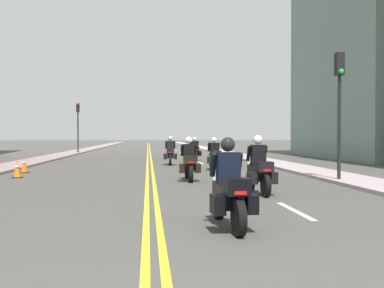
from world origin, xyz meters
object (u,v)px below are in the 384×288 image
object	(u,v)px
motorcycle_4	(170,153)
traffic_cone_1	(17,169)
motorcycle_2	(189,163)
motorcycle_0	(229,192)
motorcycle_5	(195,151)
motorcycle_3	(214,156)
traffic_light_near	(339,93)
traffic_light_far	(78,119)
traffic_cone_0	(24,164)
motorcycle_1	(259,171)

from	to	relation	value
motorcycle_4	traffic_cone_1	world-z (taller)	motorcycle_4
motorcycle_2	traffic_cone_1	bearing A→B (deg)	165.25
motorcycle_0	motorcycle_5	distance (m)	22.13
motorcycle_3	traffic_light_near	bearing A→B (deg)	-61.51
motorcycle_2	motorcycle_0	bearing A→B (deg)	-90.22
motorcycle_3	traffic_light_far	xyz separation A→B (m)	(-9.71, 21.85, 2.59)
motorcycle_0	motorcycle_3	distance (m)	13.74
motorcycle_3	traffic_cone_0	distance (m)	8.71
motorcycle_2	motorcycle_3	distance (m)	5.22
motorcycle_0	traffic_cone_0	world-z (taller)	motorcycle_0
traffic_cone_0	traffic_light_near	xyz separation A→B (m)	(12.22, -5.45, 2.78)
motorcycle_3	motorcycle_5	bearing A→B (deg)	88.94
motorcycle_3	traffic_cone_0	world-z (taller)	motorcycle_3
motorcycle_5	traffic_light_near	bearing A→B (deg)	-77.67
motorcycle_4	traffic_light_far	bearing A→B (deg)	116.80
motorcycle_3	motorcycle_4	distance (m)	4.70
motorcycle_2	motorcycle_4	world-z (taller)	motorcycle_4
motorcycle_2	traffic_light_near	distance (m)	5.91
motorcycle_4	traffic_light_near	xyz separation A→B (m)	(5.46, -10.41, 2.50)
traffic_cone_1	traffic_light_near	world-z (taller)	traffic_light_near
motorcycle_5	motorcycle_3	bearing A→B (deg)	-91.10
motorcycle_2	traffic_light_far	bearing A→B (deg)	106.93
motorcycle_2	traffic_light_near	bearing A→B (deg)	-12.37
motorcycle_4	traffic_cone_0	distance (m)	8.39
motorcycle_0	traffic_cone_1	size ratio (longest dim) A/B	3.08
traffic_cone_1	traffic_cone_0	bearing A→B (deg)	98.86
traffic_light_far	motorcycle_3	bearing A→B (deg)	-66.04
motorcycle_1	motorcycle_3	world-z (taller)	motorcycle_1
motorcycle_3	traffic_light_near	size ratio (longest dim) A/B	0.48
motorcycle_4	traffic_light_far	xyz separation A→B (m)	(-7.80, 17.56, 2.60)
motorcycle_1	traffic_light_far	world-z (taller)	traffic_light_far
motorcycle_1	traffic_light_near	bearing A→B (deg)	36.91
motorcycle_4	traffic_cone_0	xyz separation A→B (m)	(-6.77, -4.96, -0.28)
traffic_light_near	traffic_light_far	bearing A→B (deg)	115.36
motorcycle_2	motorcycle_4	xyz separation A→B (m)	(-0.24, 9.24, 0.02)
motorcycle_5	traffic_cone_1	distance (m)	14.22
motorcycle_0	traffic_light_far	distance (m)	36.46
motorcycle_0	motorcycle_4	bearing A→B (deg)	87.43
motorcycle_5	traffic_cone_1	xyz separation A→B (m)	(-8.20, -11.62, -0.29)
motorcycle_3	traffic_light_far	bearing A→B (deg)	112.34
motorcycle_0	motorcycle_1	bearing A→B (deg)	66.86
motorcycle_2	motorcycle_5	world-z (taller)	motorcycle_2
motorcycle_3	traffic_cone_1	size ratio (longest dim) A/B	3.03
traffic_cone_0	traffic_light_near	world-z (taller)	traffic_light_near
motorcycle_3	motorcycle_0	bearing A→B (deg)	-98.90
motorcycle_1	motorcycle_2	size ratio (longest dim) A/B	0.98
traffic_light_near	motorcycle_1	bearing A→B (deg)	-141.16
motorcycle_4	traffic_cone_1	xyz separation A→B (m)	(-6.38, -7.47, -0.30)
traffic_cone_0	motorcycle_1	bearing A→B (deg)	-44.09
motorcycle_3	motorcycle_1	bearing A→B (deg)	-91.99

